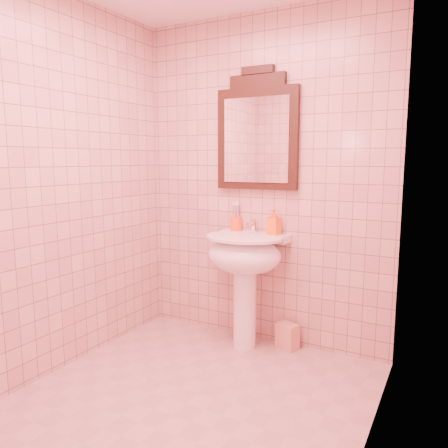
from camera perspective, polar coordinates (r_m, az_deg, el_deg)
The scene contains 8 objects.
floor at distance 2.78m, azimuth -5.08°, elevation -22.34°, with size 2.20×2.20×0.00m, color tan.
back_wall at distance 3.36m, azimuth 5.07°, elevation 5.50°, with size 2.00×0.02×2.50m, color #D1A391.
pedestal_sink at distance 3.25m, azimuth 2.70°, elevation -5.05°, with size 0.58×0.58×0.86m.
faucet at distance 3.33m, azimuth 3.75°, elevation -0.23°, with size 0.04×0.16×0.11m.
mirror at distance 3.35m, azimuth 4.34°, elevation 11.72°, with size 0.65×0.06×0.91m.
toothbrush_cup at distance 3.44m, azimuth 1.57°, elevation 0.07°, with size 0.09×0.09×0.20m.
soap_dispenser at distance 3.27m, azimuth 6.54°, elevation 0.26°, with size 0.09×0.09×0.19m, color orange.
towel at distance 3.44m, azimuth 8.28°, elevation -14.28°, with size 0.16×0.11×0.19m, color tan.
Camera 1 is at (1.33, -1.98, 1.42)m, focal length 35.00 mm.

